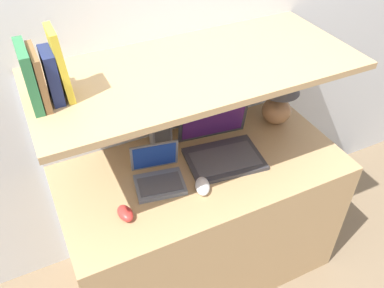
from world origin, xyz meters
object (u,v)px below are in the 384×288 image
object	(u,v)px
computer_mouse	(203,186)
second_mouse	(125,213)
book_brown	(39,77)
laptop_large	(221,144)
book_yellow	(60,64)
table_lamp	(279,94)
book_green	(29,77)
book_navy	(52,76)
router_box	(161,133)
laptop_small	(158,175)

from	to	relation	value
computer_mouse	second_mouse	size ratio (longest dim) A/B	1.22
book_brown	laptop_large	bearing A→B (deg)	-1.61
laptop_large	book_yellow	world-z (taller)	book_yellow
table_lamp	computer_mouse	xyz separation A→B (m)	(-0.58, -0.28, -0.15)
book_green	book_navy	xyz separation A→B (m)	(0.07, 0.00, -0.01)
router_box	book_green	distance (m)	0.77
laptop_large	second_mouse	distance (m)	0.57
table_lamp	computer_mouse	bearing A→B (deg)	-154.02
second_mouse	book_brown	world-z (taller)	book_brown
laptop_small	computer_mouse	bearing A→B (deg)	-40.12
book_green	book_yellow	bearing A→B (deg)	0.00
computer_mouse	book_yellow	xyz separation A→B (m)	(-0.45, 0.20, 0.61)
laptop_small	router_box	xyz separation A→B (m)	(0.11, 0.24, 0.03)
computer_mouse	book_green	bearing A→B (deg)	160.63
book_brown	computer_mouse	bearing A→B (deg)	-20.41
book_brown	book_green	bearing A→B (deg)	180.00
computer_mouse	book_brown	xyz separation A→B (m)	(-0.53, 0.20, 0.58)
computer_mouse	book_green	distance (m)	0.84
laptop_small	book_brown	xyz separation A→B (m)	(-0.38, 0.07, 0.56)
router_box	book_yellow	xyz separation A→B (m)	(-0.41, -0.18, 0.56)
router_box	computer_mouse	bearing A→B (deg)	-83.45
second_mouse	book_yellow	distance (m)	0.65
book_brown	book_yellow	world-z (taller)	book_yellow
book_brown	book_navy	world-z (taller)	book_brown
table_lamp	book_yellow	distance (m)	1.13
computer_mouse	book_brown	world-z (taller)	book_brown
laptop_large	computer_mouse	size ratio (longest dim) A/B	3.13
laptop_large	router_box	size ratio (longest dim) A/B	2.78
router_box	second_mouse	bearing A→B (deg)	-130.00
computer_mouse	book_yellow	bearing A→B (deg)	156.48
laptop_small	computer_mouse	distance (m)	0.21
book_yellow	second_mouse	bearing A→B (deg)	-63.60
computer_mouse	book_yellow	world-z (taller)	book_yellow
router_box	book_navy	xyz separation A→B (m)	(-0.45, -0.18, 0.53)
laptop_large	router_box	world-z (taller)	laptop_large
book_green	second_mouse	bearing A→B (deg)	-43.82
router_box	book_brown	world-z (taller)	book_brown
table_lamp	book_navy	xyz separation A→B (m)	(-1.07, -0.08, 0.42)
book_navy	book_yellow	size ratio (longest dim) A/B	0.72
table_lamp	computer_mouse	world-z (taller)	table_lamp
laptop_small	laptop_large	bearing A→B (deg)	7.64
table_lamp	computer_mouse	size ratio (longest dim) A/B	2.43
second_mouse	book_navy	size ratio (longest dim) A/B	0.54
book_navy	table_lamp	bearing A→B (deg)	4.54
laptop_large	book_green	size ratio (longest dim) A/B	1.79
computer_mouse	router_box	size ratio (longest dim) A/B	0.89
computer_mouse	book_navy	xyz separation A→B (m)	(-0.49, 0.20, 0.57)
table_lamp	laptop_large	size ratio (longest dim) A/B	0.78
laptop_small	book_navy	bearing A→B (deg)	168.81
laptop_small	table_lamp	bearing A→B (deg)	11.59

